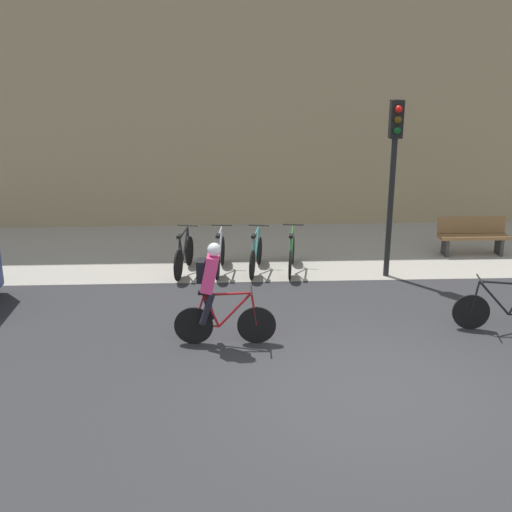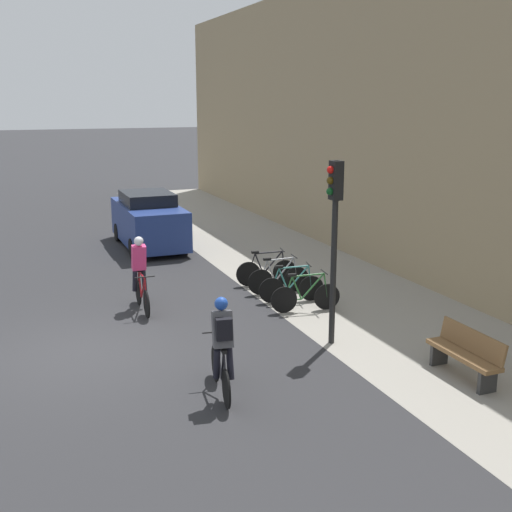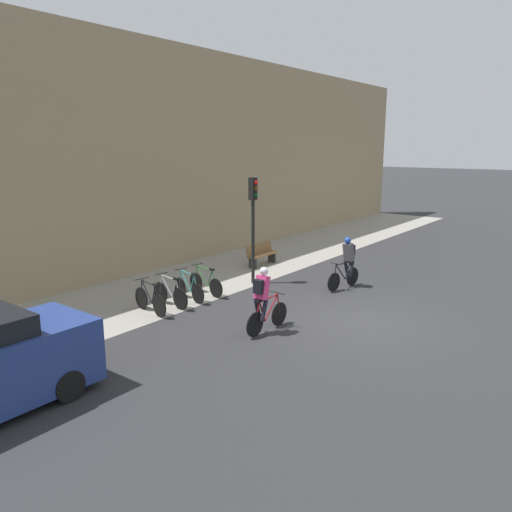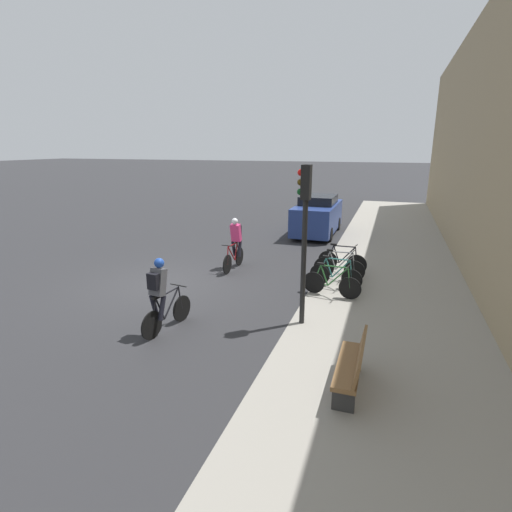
{
  "view_description": "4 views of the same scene",
  "coord_description": "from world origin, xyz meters",
  "px_view_note": "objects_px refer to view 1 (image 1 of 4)",
  "views": [
    {
      "loc": [
        -2.05,
        -8.17,
        4.79
      ],
      "look_at": [
        -1.61,
        1.91,
        1.44
      ],
      "focal_mm": 45.0,
      "sensor_mm": 36.0,
      "label": 1
    },
    {
      "loc": [
        12.25,
        -1.27,
        4.88
      ],
      "look_at": [
        -0.7,
        3.92,
        1.45
      ],
      "focal_mm": 45.0,
      "sensor_mm": 36.0,
      "label": 2
    },
    {
      "loc": [
        -12.19,
        -5.69,
        4.78
      ],
      "look_at": [
        -0.39,
        3.32,
        1.49
      ],
      "focal_mm": 35.0,
      "sensor_mm": 36.0,
      "label": 3
    },
    {
      "loc": [
        10.07,
        6.59,
        4.12
      ],
      "look_at": [
        -0.47,
        3.0,
        1.04
      ],
      "focal_mm": 28.0,
      "sensor_mm": 36.0,
      "label": 4
    }
  ],
  "objects_px": {
    "parked_bike_1": "(220,255)",
    "parked_bike_2": "(256,255)",
    "parked_bike_0": "(184,255)",
    "parked_bike_3": "(292,254)",
    "traffic_light_pole": "(394,158)",
    "cyclist_pink": "(214,291)",
    "bench": "(473,235)"
  },
  "relations": [
    {
      "from": "parked_bike_1",
      "to": "parked_bike_0",
      "type": "bearing_deg",
      "value": -179.99
    },
    {
      "from": "traffic_light_pole",
      "to": "parked_bike_3",
      "type": "bearing_deg",
      "value": 168.58
    },
    {
      "from": "bench",
      "to": "parked_bike_2",
      "type": "bearing_deg",
      "value": -169.05
    },
    {
      "from": "parked_bike_3",
      "to": "traffic_light_pole",
      "type": "xyz_separation_m",
      "value": [
        2.02,
        -0.41,
        2.19
      ]
    },
    {
      "from": "parked_bike_3",
      "to": "bench",
      "type": "relative_size",
      "value": 1.03
    },
    {
      "from": "traffic_light_pole",
      "to": "bench",
      "type": "bearing_deg",
      "value": 30.63
    },
    {
      "from": "parked_bike_0",
      "to": "parked_bike_2",
      "type": "height_order",
      "value": "parked_bike_0"
    },
    {
      "from": "cyclist_pink",
      "to": "parked_bike_1",
      "type": "xyz_separation_m",
      "value": [
        0.05,
        3.56,
        -0.55
      ]
    },
    {
      "from": "cyclist_pink",
      "to": "parked_bike_0",
      "type": "bearing_deg",
      "value": 101.65
    },
    {
      "from": "parked_bike_0",
      "to": "parked_bike_3",
      "type": "relative_size",
      "value": 0.98
    },
    {
      "from": "cyclist_pink",
      "to": "parked_bike_3",
      "type": "relative_size",
      "value": 1.06
    },
    {
      "from": "parked_bike_1",
      "to": "parked_bike_3",
      "type": "distance_m",
      "value": 1.57
    },
    {
      "from": "parked_bike_1",
      "to": "parked_bike_2",
      "type": "distance_m",
      "value": 0.79
    },
    {
      "from": "cyclist_pink",
      "to": "bench",
      "type": "relative_size",
      "value": 1.08
    },
    {
      "from": "parked_bike_1",
      "to": "bench",
      "type": "height_order",
      "value": "parked_bike_1"
    },
    {
      "from": "parked_bike_0",
      "to": "parked_bike_3",
      "type": "distance_m",
      "value": 2.36
    },
    {
      "from": "parked_bike_2",
      "to": "bench",
      "type": "bearing_deg",
      "value": 10.95
    },
    {
      "from": "parked_bike_2",
      "to": "bench",
      "type": "xyz_separation_m",
      "value": [
        5.2,
        1.01,
        0.08
      ]
    },
    {
      "from": "parked_bike_0",
      "to": "cyclist_pink",
      "type": "bearing_deg",
      "value": -78.35
    },
    {
      "from": "parked_bike_1",
      "to": "bench",
      "type": "relative_size",
      "value": 1.01
    },
    {
      "from": "parked_bike_0",
      "to": "bench",
      "type": "height_order",
      "value": "parked_bike_0"
    },
    {
      "from": "cyclist_pink",
      "to": "parked_bike_2",
      "type": "height_order",
      "value": "cyclist_pink"
    },
    {
      "from": "parked_bike_0",
      "to": "parked_bike_1",
      "type": "bearing_deg",
      "value": 0.01
    },
    {
      "from": "traffic_light_pole",
      "to": "cyclist_pink",
      "type": "bearing_deg",
      "value": -139.25
    },
    {
      "from": "cyclist_pink",
      "to": "bench",
      "type": "bearing_deg",
      "value": 37.06
    },
    {
      "from": "parked_bike_0",
      "to": "parked_bike_3",
      "type": "bearing_deg",
      "value": -0.03
    },
    {
      "from": "cyclist_pink",
      "to": "parked_bike_3",
      "type": "xyz_separation_m",
      "value": [
        1.63,
        3.55,
        -0.56
      ]
    },
    {
      "from": "parked_bike_1",
      "to": "parked_bike_3",
      "type": "height_order",
      "value": "parked_bike_1"
    },
    {
      "from": "parked_bike_2",
      "to": "parked_bike_1",
      "type": "bearing_deg",
      "value": 179.95
    },
    {
      "from": "cyclist_pink",
      "to": "parked_bike_0",
      "type": "relative_size",
      "value": 1.07
    },
    {
      "from": "parked_bike_2",
      "to": "parked_bike_3",
      "type": "relative_size",
      "value": 0.96
    },
    {
      "from": "parked_bike_1",
      "to": "parked_bike_2",
      "type": "relative_size",
      "value": 1.02
    }
  ]
}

